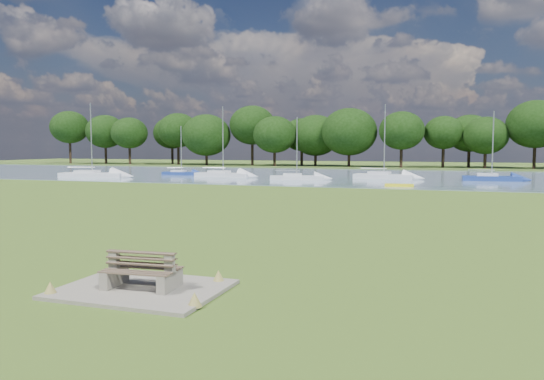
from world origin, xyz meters
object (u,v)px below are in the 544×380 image
(kayak, at_px, (399,185))
(sailboat_4, at_px, (181,172))
(sailboat_0, at_px, (491,176))
(bench_pair, at_px, (142,272))
(sailboat_5, at_px, (91,173))
(sailboat_3, at_px, (296,176))
(sailboat_1, at_px, (223,173))
(sailboat_2, at_px, (383,175))

(kayak, xyz_separation_m, sailboat_4, (-28.92, 10.97, 0.27))
(sailboat_0, bearing_deg, kayak, -130.33)
(kayak, relative_size, sailboat_4, 0.41)
(bench_pair, distance_m, sailboat_5, 53.91)
(sailboat_0, distance_m, sailboat_3, 21.22)
(kayak, height_order, sailboat_4, sailboat_4)
(kayak, distance_m, sailboat_4, 30.93)
(sailboat_1, distance_m, sailboat_2, 19.31)
(sailboat_2, height_order, sailboat_5, sailboat_5)
(sailboat_1, bearing_deg, sailboat_5, -154.34)
(sailboat_0, height_order, sailboat_1, sailboat_1)
(sailboat_2, bearing_deg, sailboat_5, -157.58)
(sailboat_3, bearing_deg, bench_pair, -94.85)
(sailboat_0, bearing_deg, sailboat_3, -169.58)
(sailboat_1, xyz_separation_m, sailboat_2, (19.11, 2.79, 0.03))
(sailboat_0, bearing_deg, bench_pair, -106.73)
(sailboat_4, relative_size, sailboat_5, 0.71)
(sailboat_1, relative_size, sailboat_5, 0.96)
(bench_pair, bearing_deg, sailboat_0, 72.39)
(sailboat_5, bearing_deg, kayak, -17.69)
(kayak, height_order, sailboat_1, sailboat_1)
(sailboat_0, distance_m, sailboat_4, 37.56)
(kayak, relative_size, sailboat_3, 0.38)
(kayak, distance_m, sailboat_2, 12.02)
(sailboat_3, xyz_separation_m, sailboat_4, (-16.99, 4.52, -0.03))
(bench_pair, height_order, sailboat_2, sailboat_2)
(bench_pair, relative_size, sailboat_1, 0.23)
(bench_pair, bearing_deg, sailboat_4, 112.91)
(bench_pair, xyz_separation_m, kayak, (2.85, 38.72, -0.34))
(bench_pair, height_order, kayak, bench_pair)
(sailboat_5, bearing_deg, bench_pair, -63.75)
(kayak, height_order, sailboat_5, sailboat_5)
(kayak, distance_m, sailboat_3, 13.56)
(sailboat_0, xyz_separation_m, sailboat_2, (-11.57, -0.05, 0.00))
(sailboat_3, distance_m, sailboat_5, 25.15)
(kayak, distance_m, sailboat_5, 37.00)
(sailboat_0, height_order, sailboat_3, sailboat_0)
(kayak, relative_size, sailboat_1, 0.31)
(bench_pair, relative_size, sailboat_0, 0.26)
(bench_pair, height_order, sailboat_3, sailboat_3)
(kayak, height_order, sailboat_3, sailboat_3)
(sailboat_2, xyz_separation_m, sailboat_4, (-25.98, -0.68, -0.10))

